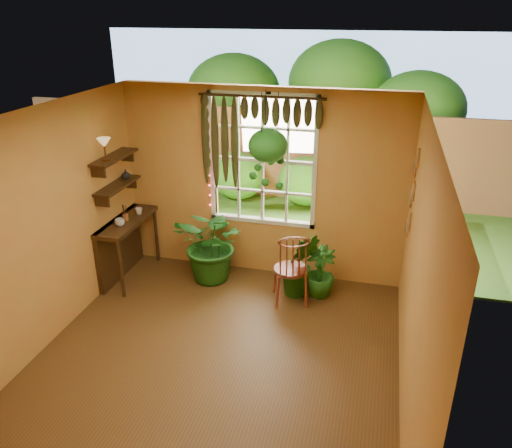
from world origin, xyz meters
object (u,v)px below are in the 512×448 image
at_px(potted_plant_left, 214,244).
at_px(potted_plant_mid, 300,264).
at_px(windsor_chair, 291,279).
at_px(hanging_basket, 268,150).
at_px(counter_ledge, 122,241).

xyz_separation_m(potted_plant_left, potted_plant_mid, (1.25, -0.10, -0.10)).
height_order(windsor_chair, hanging_basket, hanging_basket).
bearing_deg(hanging_basket, counter_ledge, -172.64).
bearing_deg(counter_ledge, hanging_basket, 7.36).
xyz_separation_m(windsor_chair, potted_plant_left, (-1.17, 0.30, 0.23)).
distance_m(counter_ledge, windsor_chair, 2.50).
distance_m(counter_ledge, hanging_basket, 2.53).
bearing_deg(potted_plant_mid, counter_ledge, -177.53).
bearing_deg(counter_ledge, potted_plant_left, 9.18).
height_order(potted_plant_left, potted_plant_mid, potted_plant_left).
height_order(counter_ledge, potted_plant_mid, potted_plant_mid).
distance_m(potted_plant_mid, hanging_basket, 1.58).
bearing_deg(hanging_basket, windsor_chair, -41.35).
distance_m(potted_plant_left, potted_plant_mid, 1.26).
xyz_separation_m(counter_ledge, potted_plant_left, (1.32, 0.21, 0.02)).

